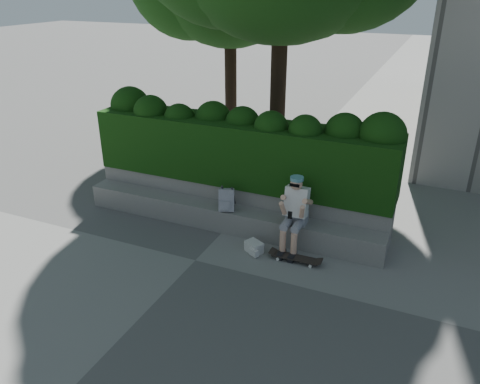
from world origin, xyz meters
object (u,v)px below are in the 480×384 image
at_px(backpack_plaid, 226,200).
at_px(skateboard, 295,258).
at_px(person, 295,211).
at_px(backpack_ground, 254,247).

bearing_deg(backpack_plaid, skateboard, -40.24).
relative_size(person, backpack_plaid, 3.26).
bearing_deg(skateboard, backpack_ground, 178.82).
xyz_separation_m(skateboard, backpack_plaid, (-1.52, 0.49, 0.59)).
distance_m(skateboard, backpack_plaid, 1.71).
bearing_deg(person, backpack_ground, -145.85).
distance_m(person, skateboard, 0.81).
distance_m(skateboard, backpack_ground, 0.76).
bearing_deg(person, skateboard, -67.44).
relative_size(person, backpack_ground, 4.54).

